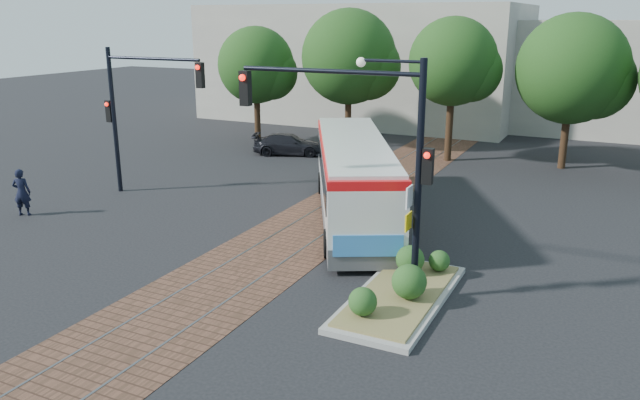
{
  "coord_description": "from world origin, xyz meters",
  "views": [
    {
      "loc": [
        9.5,
        -15.33,
        7.11
      ],
      "look_at": [
        1.2,
        1.59,
        1.6
      ],
      "focal_mm": 35.0,
      "sensor_mm": 36.0,
      "label": 1
    }
  ],
  "objects": [
    {
      "name": "ground",
      "position": [
        0.0,
        0.0,
        0.0
      ],
      "size": [
        120.0,
        120.0,
        0.0
      ],
      "primitive_type": "plane",
      "color": "black",
      "rests_on": "ground"
    },
    {
      "name": "parked_car",
      "position": [
        -6.61,
        13.7,
        0.56
      ],
      "size": [
        4.18,
        2.84,
        1.13
      ],
      "primitive_type": "imported",
      "rotation": [
        0.0,
        0.0,
        1.93
      ],
      "color": "black",
      "rests_on": "ground"
    },
    {
      "name": "trackbed",
      "position": [
        0.0,
        4.0,
        0.01
      ],
      "size": [
        3.6,
        40.0,
        0.02
      ],
      "color": "brown",
      "rests_on": "ground"
    },
    {
      "name": "warehouses",
      "position": [
        -0.53,
        28.75,
        3.81
      ],
      "size": [
        40.0,
        13.0,
        8.0
      ],
      "color": "#ADA899",
      "rests_on": "ground"
    },
    {
      "name": "officer",
      "position": [
        -10.29,
        -0.2,
        0.89
      ],
      "size": [
        0.77,
        0.67,
        1.78
      ],
      "primitive_type": "imported",
      "rotation": [
        0.0,
        0.0,
        3.6
      ],
      "color": "black",
      "rests_on": "ground"
    },
    {
      "name": "tree_row",
      "position": [
        1.21,
        16.42,
        4.85
      ],
      "size": [
        26.4,
        5.6,
        7.67
      ],
      "color": "#382314",
      "rests_on": "ground"
    },
    {
      "name": "signal_pole_left",
      "position": [
        -8.37,
        4.0,
        3.86
      ],
      "size": [
        4.99,
        0.34,
        6.0
      ],
      "color": "black",
      "rests_on": "ground"
    },
    {
      "name": "city_bus",
      "position": [
        0.93,
        4.92,
        1.63
      ],
      "size": [
        7.09,
        10.71,
        2.92
      ],
      "rotation": [
        0.0,
        0.0,
        0.48
      ],
      "color": "#464649",
      "rests_on": "ground"
    },
    {
      "name": "signal_pole_main",
      "position": [
        3.86,
        -0.81,
        4.16
      ],
      "size": [
        5.49,
        0.46,
        6.0
      ],
      "color": "black",
      "rests_on": "ground"
    },
    {
      "name": "traffic_island",
      "position": [
        4.82,
        -0.9,
        0.33
      ],
      "size": [
        2.2,
        5.2,
        1.13
      ],
      "color": "gray",
      "rests_on": "ground"
    }
  ]
}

